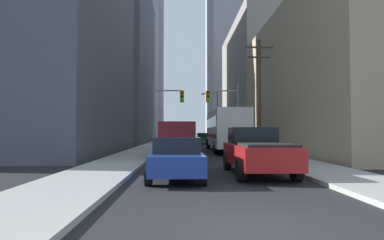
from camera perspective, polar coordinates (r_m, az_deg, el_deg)
ground_plane at (r=5.94m, az=11.21°, el=-18.89°), size 400.00×400.00×0.00m
sidewalk_left at (r=55.66m, az=-5.21°, el=-3.71°), size 2.80×160.00×0.15m
sidewalk_right at (r=55.87m, az=4.28°, el=-3.70°), size 2.80×160.00×0.15m
city_bus at (r=28.04m, az=5.88°, el=-1.59°), size 2.71×11.54×3.40m
pickup_truck_red at (r=13.33m, az=11.23°, el=-5.39°), size 2.20×5.40×1.90m
cargo_van_maroon at (r=19.74m, az=-2.55°, el=-3.29°), size 2.16×5.22×2.26m
sedan_blue at (r=11.70m, az=-2.71°, el=-6.70°), size 1.95×4.23×1.52m
sedan_grey at (r=25.32m, az=-2.20°, el=-4.18°), size 1.95×4.25×1.52m
sedan_navy at (r=38.54m, az=-2.16°, el=-3.43°), size 1.95×4.24×1.52m
sedan_green at (r=45.87m, az=1.87°, el=-3.21°), size 1.95×4.21×1.52m
sedan_black at (r=57.28m, az=-1.95°, el=-2.97°), size 1.95×4.21×1.52m
traffic_signal_near_left at (r=29.19m, az=-4.47°, el=2.45°), size 2.81×0.44×6.00m
traffic_signal_near_right at (r=29.40m, az=5.72°, el=2.44°), size 3.00×0.44×6.00m
utility_pole_right at (r=26.43m, az=11.75°, el=4.69°), size 2.20×0.28×9.05m
street_lamp_right at (r=47.50m, az=4.01°, el=1.40°), size 2.50×0.32×7.50m
building_left_mid_office at (r=53.19m, az=-19.02°, el=9.31°), size 20.89×21.67×24.13m
building_left_far_tower at (r=101.84m, az=-12.99°, el=17.86°), size 25.95×21.71×72.52m
building_right_mid_block at (r=56.48m, az=17.82°, el=5.99°), size 21.33×25.09×19.00m
building_right_far_highrise at (r=102.84m, az=9.13°, el=17.81°), size 21.05×29.81×73.11m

